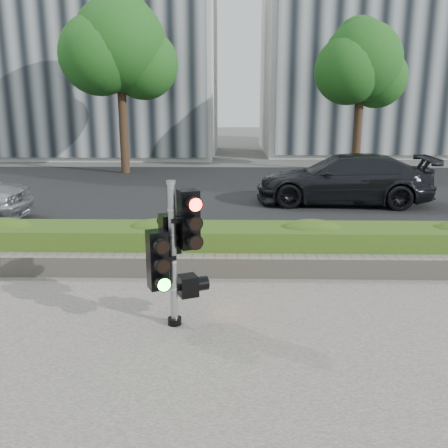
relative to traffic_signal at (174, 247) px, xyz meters
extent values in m
plane|color=#51514C|center=(0.62, -0.09, -1.07)|extent=(120.00, 120.00, 0.00)
cube|color=black|center=(0.62, 9.91, -1.06)|extent=(60.00, 13.00, 0.02)
cube|color=gray|center=(0.62, 3.06, -1.01)|extent=(60.00, 0.25, 0.12)
cube|color=gray|center=(0.62, 1.81, -0.87)|extent=(12.00, 0.32, 0.34)
cube|color=olive|center=(0.62, 2.46, -0.70)|extent=(12.00, 1.00, 0.68)
cube|color=#B7B7B2|center=(-8.38, 22.91, 6.43)|extent=(16.00, 9.00, 15.00)
cube|color=#B7B7B2|center=(11.62, 24.91, 4.93)|extent=(18.00, 10.00, 12.00)
cylinder|color=black|center=(-3.88, 14.41, 0.94)|extent=(0.36, 0.36, 4.03)
sphere|color=#133D11|center=(-3.88, 14.41, 4.11)|extent=(3.74, 3.74, 3.74)
sphere|color=#133D11|center=(-3.01, 14.77, 3.39)|extent=(2.88, 2.88, 2.88)
sphere|color=#133D11|center=(-4.60, 13.97, 3.68)|extent=(3.17, 3.17, 3.17)
sphere|color=#133D11|center=(-3.88, 15.13, 4.98)|extent=(2.59, 2.59, 2.59)
cylinder|color=black|center=(6.12, 15.41, 0.72)|extent=(0.36, 0.36, 3.58)
sphere|color=#133D11|center=(6.12, 15.41, 3.54)|extent=(3.33, 3.33, 3.33)
sphere|color=#133D11|center=(6.89, 15.73, 2.90)|extent=(2.56, 2.56, 2.56)
sphere|color=#133D11|center=(5.48, 15.02, 3.15)|extent=(2.82, 2.82, 2.82)
sphere|color=#133D11|center=(6.12, 16.05, 4.30)|extent=(2.30, 2.30, 2.30)
cylinder|color=black|center=(-0.01, -0.04, -1.00)|extent=(0.18, 0.18, 0.09)
cylinder|color=gray|center=(-0.01, -0.04, -0.12)|extent=(0.09, 0.09, 1.84)
cylinder|color=gray|center=(-0.01, -0.04, 0.82)|extent=(0.12, 0.12, 0.04)
cube|color=#FF1107|center=(0.19, 0.03, 0.35)|extent=(0.31, 0.31, 0.74)
cube|color=#14E51E|center=(-0.19, -0.15, -0.13)|extent=(0.31, 0.31, 0.74)
cube|color=black|center=(-0.07, 0.16, 0.13)|extent=(0.31, 0.31, 0.50)
cube|color=orange|center=(0.16, 0.07, -0.55)|extent=(0.31, 0.31, 0.27)
imported|color=black|center=(3.90, 7.97, -0.33)|extent=(5.10, 2.39, 1.44)
camera|label=1|loc=(0.75, -5.68, 1.71)|focal=38.00mm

